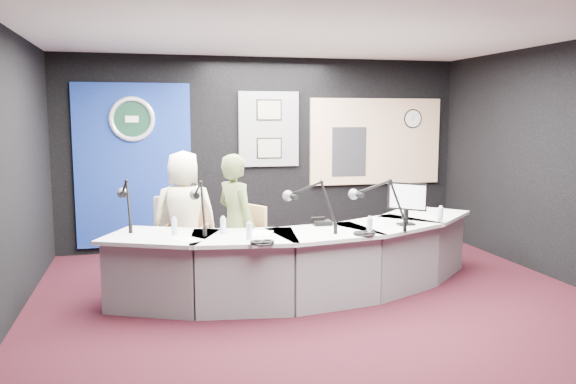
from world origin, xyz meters
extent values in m
plane|color=black|center=(0.00, 0.00, 0.00)|extent=(6.00, 6.00, 0.00)
cube|color=silver|center=(0.00, 0.00, 2.80)|extent=(6.00, 6.00, 0.02)
cube|color=black|center=(0.00, 3.00, 1.40)|extent=(6.00, 0.02, 2.80)
cube|color=black|center=(0.00, -3.00, 1.40)|extent=(6.00, 0.02, 2.80)
cube|color=navy|center=(-1.90, 2.97, 1.25)|extent=(1.60, 0.05, 2.30)
torus|color=silver|center=(-1.90, 2.93, 1.90)|extent=(0.63, 0.07, 0.63)
cylinder|color=black|center=(-1.90, 2.94, 1.90)|extent=(0.48, 0.01, 0.48)
cube|color=slate|center=(0.05, 2.97, 1.75)|extent=(0.90, 0.04, 1.10)
cube|color=gray|center=(0.05, 2.94, 2.03)|extent=(0.34, 0.02, 0.27)
cube|color=gray|center=(0.05, 2.94, 1.47)|extent=(0.34, 0.02, 0.27)
cube|color=tan|center=(1.75, 2.97, 1.55)|extent=(2.12, 0.06, 1.32)
cube|color=beige|center=(1.75, 2.96, 1.55)|extent=(2.00, 0.02, 1.20)
cube|color=black|center=(1.30, 2.94, 1.40)|extent=(0.55, 0.02, 0.75)
cylinder|color=white|center=(2.35, 2.94, 1.90)|extent=(0.28, 0.01, 0.28)
cube|color=gray|center=(-1.41, 1.64, 0.62)|extent=(0.51, 0.25, 0.70)
imported|color=#F0E5C0|center=(-1.31, 1.41, 0.77)|extent=(0.78, 0.53, 1.55)
imported|color=#576534|center=(-0.79, 0.78, 0.77)|extent=(0.59, 0.67, 1.54)
cube|color=black|center=(1.03, 0.36, 1.07)|extent=(0.35, 0.34, 0.31)
cube|color=black|center=(0.13, 0.58, 0.78)|extent=(0.20, 0.17, 0.05)
torus|color=black|center=(0.39, -0.03, 0.77)|extent=(0.24, 0.24, 0.04)
torus|color=black|center=(-0.70, -0.20, 0.77)|extent=(0.22, 0.22, 0.04)
cube|color=white|center=(-1.36, 0.16, 0.75)|extent=(0.32, 0.34, 0.00)
cube|color=white|center=(-0.61, 0.29, 0.75)|extent=(0.30, 0.34, 0.00)
camera|label=1|loc=(-1.75, -5.41, 1.95)|focal=36.00mm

